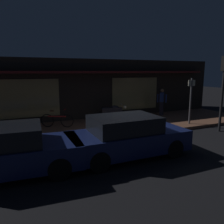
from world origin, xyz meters
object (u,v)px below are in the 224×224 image
at_px(motorcycle, 113,112).
at_px(traffic_light_pole, 224,80).
at_px(bicycle_parked, 57,120).
at_px(parked_car_near, 5,152).
at_px(person_bystander, 162,101).
at_px(sign_post, 191,98).
at_px(parked_car_far, 127,136).

height_order(motorcycle, traffic_light_pole, traffic_light_pole).
bearing_deg(bicycle_parked, parked_car_near, -117.07).
xyz_separation_m(person_bystander, sign_post, (-0.07, -2.54, 0.48)).
distance_m(bicycle_parked, traffic_light_pole, 8.23).
relative_size(bicycle_parked, traffic_light_pole, 0.41).
relative_size(parked_car_near, parked_car_far, 1.03).
distance_m(bicycle_parked, parked_car_near, 4.90).
height_order(sign_post, parked_car_near, sign_post).
relative_size(person_bystander, parked_car_near, 0.40).
bearing_deg(parked_car_near, bicycle_parked, 62.93).
xyz_separation_m(motorcycle, sign_post, (3.47, -2.23, 0.86)).
height_order(bicycle_parked, traffic_light_pole, traffic_light_pole).
distance_m(motorcycle, bicycle_parked, 3.11).
distance_m(person_bystander, traffic_light_pole, 4.22).
bearing_deg(person_bystander, parked_car_near, -151.54).
distance_m(sign_post, parked_car_far, 5.61).
bearing_deg(traffic_light_pole, motorcycle, 138.50).
bearing_deg(person_bystander, sign_post, -91.56).
xyz_separation_m(person_bystander, traffic_light_pole, (0.55, -3.93, 1.45)).
xyz_separation_m(motorcycle, traffic_light_pole, (4.09, -3.62, 1.83)).
height_order(motorcycle, bicycle_parked, motorcycle).
xyz_separation_m(bicycle_parked, traffic_light_pole, (7.19, -3.48, 1.97)).
relative_size(motorcycle, traffic_light_pole, 0.45).
height_order(traffic_light_pole, parked_car_far, traffic_light_pole).
bearing_deg(traffic_light_pole, parked_car_far, -170.03).
relative_size(person_bystander, sign_post, 0.70).
height_order(traffic_light_pole, parked_car_near, traffic_light_pole).
relative_size(motorcycle, bicycle_parked, 1.10).
relative_size(bicycle_parked, person_bystander, 0.89).
xyz_separation_m(person_bystander, parked_car_near, (-8.87, -4.81, -0.32)).
distance_m(parked_car_near, parked_car_far, 3.78).
bearing_deg(traffic_light_pole, parked_car_near, -174.66).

